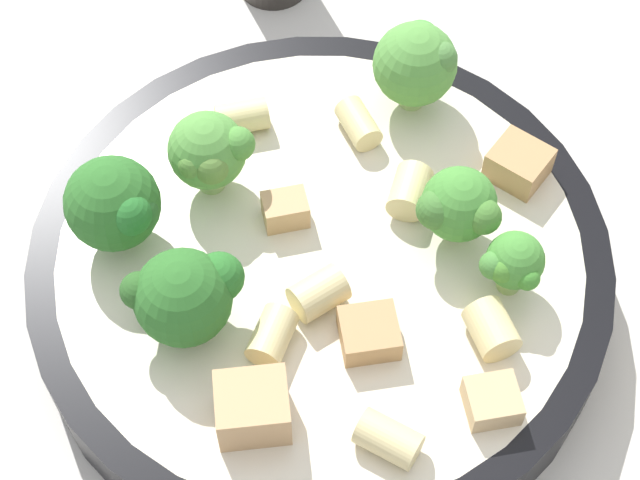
{
  "coord_description": "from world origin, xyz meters",
  "views": [
    {
      "loc": [
        -0.07,
        -0.23,
        0.42
      ],
      "look_at": [
        0.0,
        0.0,
        0.04
      ],
      "focal_mm": 60.0,
      "sensor_mm": 36.0,
      "label": 1
    }
  ],
  "objects_px": {
    "broccoli_floret_3": "(417,62)",
    "broccoli_floret_1": "(513,263)",
    "rigatoni_0": "(319,293)",
    "rigatoni_4": "(242,117)",
    "rigatoni_1": "(492,329)",
    "rigatoni_2": "(358,124)",
    "pasta_bowl": "(320,270)",
    "chicken_chunk_4": "(519,164)",
    "rigatoni_3": "(272,336)",
    "broccoli_floret_4": "(116,205)",
    "broccoli_floret_5": "(209,153)",
    "chicken_chunk_0": "(253,408)",
    "rigatoni_5": "(410,191)",
    "chicken_chunk_2": "(285,210)",
    "broccoli_floret_2": "(458,206)",
    "chicken_chunk_1": "(492,401)",
    "broccoli_floret_0": "(185,295)",
    "rigatoni_6": "(396,437)"
  },
  "relations": [
    {
      "from": "broccoli_floret_3",
      "to": "broccoli_floret_1",
      "type": "bearing_deg",
      "value": -87.88
    },
    {
      "from": "rigatoni_2",
      "to": "chicken_chunk_0",
      "type": "distance_m",
      "value": 0.15
    },
    {
      "from": "rigatoni_1",
      "to": "rigatoni_2",
      "type": "relative_size",
      "value": 0.92
    },
    {
      "from": "broccoli_floret_0",
      "to": "rigatoni_5",
      "type": "xyz_separation_m",
      "value": [
        0.1,
        0.03,
        -0.02
      ]
    },
    {
      "from": "broccoli_floret_4",
      "to": "rigatoni_3",
      "type": "relative_size",
      "value": 2.07
    },
    {
      "from": "rigatoni_6",
      "to": "rigatoni_0",
      "type": "bearing_deg",
      "value": 98.83
    },
    {
      "from": "rigatoni_3",
      "to": "broccoli_floret_4",
      "type": "bearing_deg",
      "value": 125.59
    },
    {
      "from": "broccoli_floret_3",
      "to": "rigatoni_1",
      "type": "relative_size",
      "value": 2.15
    },
    {
      "from": "rigatoni_6",
      "to": "broccoli_floret_3",
      "type": "bearing_deg",
      "value": 68.55
    },
    {
      "from": "rigatoni_0",
      "to": "rigatoni_4",
      "type": "relative_size",
      "value": 0.92
    },
    {
      "from": "pasta_bowl",
      "to": "rigatoni_0",
      "type": "height_order",
      "value": "rigatoni_0"
    },
    {
      "from": "broccoli_floret_1",
      "to": "chicken_chunk_1",
      "type": "xyz_separation_m",
      "value": [
        -0.03,
        -0.05,
        -0.01
      ]
    },
    {
      "from": "broccoli_floret_2",
      "to": "broccoli_floret_5",
      "type": "height_order",
      "value": "broccoli_floret_5"
    },
    {
      "from": "broccoli_floret_3",
      "to": "rigatoni_4",
      "type": "height_order",
      "value": "broccoli_floret_3"
    },
    {
      "from": "rigatoni_1",
      "to": "rigatoni_5",
      "type": "height_order",
      "value": "same"
    },
    {
      "from": "rigatoni_4",
      "to": "broccoli_floret_2",
      "type": "bearing_deg",
      "value": -49.55
    },
    {
      "from": "chicken_chunk_1",
      "to": "chicken_chunk_4",
      "type": "xyz_separation_m",
      "value": [
        0.05,
        0.1,
        0.0
      ]
    },
    {
      "from": "broccoli_floret_4",
      "to": "broccoli_floret_3",
      "type": "bearing_deg",
      "value": 14.96
    },
    {
      "from": "pasta_bowl",
      "to": "broccoli_floret_3",
      "type": "relative_size",
      "value": 5.54
    },
    {
      "from": "pasta_bowl",
      "to": "chicken_chunk_1",
      "type": "xyz_separation_m",
      "value": [
        0.04,
        -0.09,
        0.02
      ]
    },
    {
      "from": "rigatoni_2",
      "to": "chicken_chunk_0",
      "type": "xyz_separation_m",
      "value": [
        -0.08,
        -0.12,
        0.0
      ]
    },
    {
      "from": "pasta_bowl",
      "to": "broccoli_floret_0",
      "type": "bearing_deg",
      "value": -163.43
    },
    {
      "from": "broccoli_floret_5",
      "to": "chicken_chunk_0",
      "type": "xyz_separation_m",
      "value": [
        -0.01,
        -0.11,
        -0.01
      ]
    },
    {
      "from": "rigatoni_5",
      "to": "chicken_chunk_2",
      "type": "bearing_deg",
      "value": 172.91
    },
    {
      "from": "rigatoni_0",
      "to": "chicken_chunk_4",
      "type": "distance_m",
      "value": 0.11
    },
    {
      "from": "rigatoni_0",
      "to": "chicken_chunk_2",
      "type": "bearing_deg",
      "value": 92.28
    },
    {
      "from": "rigatoni_1",
      "to": "chicken_chunk_2",
      "type": "xyz_separation_m",
      "value": [
        -0.06,
        0.08,
        -0.0
      ]
    },
    {
      "from": "rigatoni_0",
      "to": "chicken_chunk_4",
      "type": "xyz_separation_m",
      "value": [
        0.1,
        0.04,
        -0.0
      ]
    },
    {
      "from": "rigatoni_2",
      "to": "chicken_chunk_1",
      "type": "height_order",
      "value": "rigatoni_2"
    },
    {
      "from": "broccoli_floret_2",
      "to": "broccoli_floret_3",
      "type": "height_order",
      "value": "broccoli_floret_3"
    },
    {
      "from": "broccoli_floret_2",
      "to": "rigatoni_3",
      "type": "height_order",
      "value": "broccoli_floret_2"
    },
    {
      "from": "broccoli_floret_2",
      "to": "broccoli_floret_0",
      "type": "bearing_deg",
      "value": -175.34
    },
    {
      "from": "pasta_bowl",
      "to": "rigatoni_5",
      "type": "bearing_deg",
      "value": 17.68
    },
    {
      "from": "pasta_bowl",
      "to": "chicken_chunk_4",
      "type": "xyz_separation_m",
      "value": [
        0.09,
        0.01,
        0.02
      ]
    },
    {
      "from": "rigatoni_1",
      "to": "chicken_chunk_2",
      "type": "bearing_deg",
      "value": 128.37
    },
    {
      "from": "broccoli_floret_1",
      "to": "rigatoni_2",
      "type": "relative_size",
      "value": 1.42
    },
    {
      "from": "broccoli_floret_0",
      "to": "broccoli_floret_1",
      "type": "distance_m",
      "value": 0.13
    },
    {
      "from": "chicken_chunk_2",
      "to": "rigatoni_0",
      "type": "bearing_deg",
      "value": -87.72
    },
    {
      "from": "rigatoni_1",
      "to": "rigatoni_4",
      "type": "distance_m",
      "value": 0.15
    },
    {
      "from": "broccoli_floret_5",
      "to": "rigatoni_1",
      "type": "xyz_separation_m",
      "value": [
        0.09,
        -0.1,
        -0.02
      ]
    },
    {
      "from": "broccoli_floret_2",
      "to": "rigatoni_6",
      "type": "xyz_separation_m",
      "value": [
        -0.05,
        -0.08,
        -0.02
      ]
    },
    {
      "from": "pasta_bowl",
      "to": "rigatoni_0",
      "type": "distance_m",
      "value": 0.03
    },
    {
      "from": "rigatoni_1",
      "to": "chicken_chunk_0",
      "type": "distance_m",
      "value": 0.1
    },
    {
      "from": "rigatoni_2",
      "to": "rigatoni_4",
      "type": "bearing_deg",
      "value": 159.67
    },
    {
      "from": "broccoli_floret_5",
      "to": "rigatoni_5",
      "type": "xyz_separation_m",
      "value": [
        0.08,
        -0.03,
        -0.02
      ]
    },
    {
      "from": "rigatoni_1",
      "to": "rigatoni_3",
      "type": "relative_size",
      "value": 0.95
    },
    {
      "from": "rigatoni_1",
      "to": "rigatoni_6",
      "type": "height_order",
      "value": "rigatoni_1"
    },
    {
      "from": "pasta_bowl",
      "to": "rigatoni_3",
      "type": "relative_size",
      "value": 11.28
    },
    {
      "from": "broccoli_floret_3",
      "to": "chicken_chunk_4",
      "type": "relative_size",
      "value": 1.88
    },
    {
      "from": "rigatoni_0",
      "to": "broccoli_floret_4",
      "type": "bearing_deg",
      "value": 142.91
    }
  ]
}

